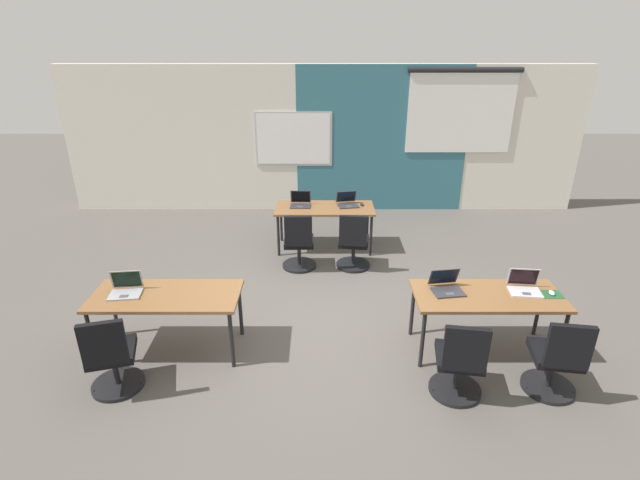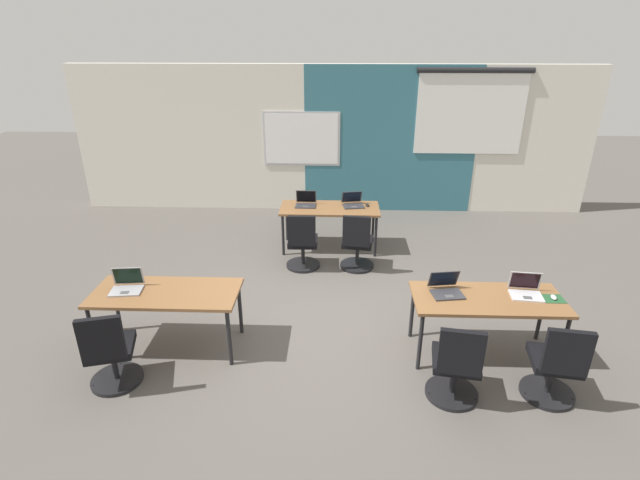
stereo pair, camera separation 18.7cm
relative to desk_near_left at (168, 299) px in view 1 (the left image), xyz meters
name	(u,v)px [view 1 (the left image)]	position (x,y,z in m)	size (l,w,h in m)	color
ground_plane	(327,320)	(1.75, 0.60, -0.66)	(24.00, 24.00, 0.00)	#56514C
back_wall_assembly	(328,139)	(1.80, 4.80, 0.75)	(10.00, 0.27, 2.80)	silver
desk_near_left	(168,299)	(0.00, 0.00, 0.00)	(1.60, 0.70, 0.72)	brown
desk_near_right	(489,299)	(3.50, 0.00, 0.00)	(1.60, 0.70, 0.72)	brown
desk_far_center	(326,211)	(1.75, 2.80, 0.00)	(1.60, 0.70, 0.72)	brown
laptop_far_right	(349,203)	(2.13, 2.90, 0.11)	(0.38, 0.37, 0.22)	#333338
mouse_far_right	(363,205)	(2.36, 2.88, 0.08)	(0.07, 0.11, 0.03)	black
chair_far_right	(355,246)	(2.18, 2.04, -0.28)	(0.52, 0.56, 0.92)	black
laptop_near_left_end	(127,289)	(-0.43, 0.03, 0.11)	(0.36, 0.31, 0.24)	#9E9EA3
chair_near_left_end	(113,360)	(-0.37, -0.68, -0.28)	(0.54, 0.59, 0.92)	black
laptop_near_right_end	(526,287)	(3.92, 0.08, 0.11)	(0.36, 0.31, 0.23)	silver
mousepad_near_right_end	(553,295)	(4.18, 0.00, 0.06)	(0.22, 0.19, 0.00)	#23512D
mouse_near_right_end	(554,293)	(4.18, 0.00, 0.08)	(0.07, 0.11, 0.03)	silver
chair_near_right_end	(558,363)	(3.98, -0.72, -0.28)	(0.52, 0.57, 0.92)	black
laptop_near_right_inner	(448,287)	(3.06, 0.09, 0.11)	(0.37, 0.35, 0.23)	#333338
chair_near_right_inner	(461,365)	(3.02, -0.76, -0.28)	(0.52, 0.57, 0.92)	black
laptop_far_left	(302,203)	(1.35, 2.88, 0.11)	(0.34, 0.29, 0.23)	#333338
chair_far_left	(300,246)	(1.36, 2.03, -0.28)	(0.52, 0.54, 0.92)	black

